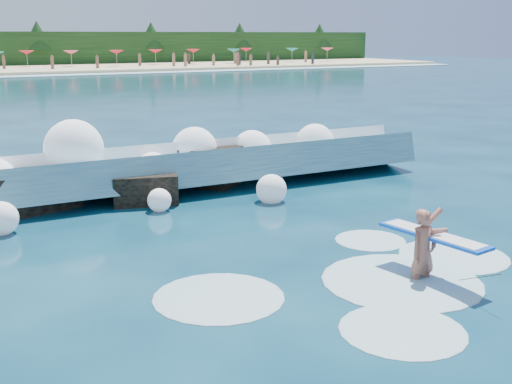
% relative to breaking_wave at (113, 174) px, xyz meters
% --- Properties ---
extents(ground, '(200.00, 200.00, 0.00)m').
position_rel_breaking_wave_xyz_m(ground, '(-0.04, -8.01, -0.60)').
color(ground, '#07273B').
rests_on(ground, ground).
extents(breaking_wave, '(19.98, 3.04, 1.72)m').
position_rel_breaking_wave_xyz_m(breaking_wave, '(0.00, 0.00, 0.00)').
color(breaking_wave, teal).
rests_on(breaking_wave, ground).
extents(rock_cluster, '(8.29, 3.29, 1.35)m').
position_rel_breaking_wave_xyz_m(rock_cluster, '(0.17, -0.43, -0.17)').
color(rock_cluster, black).
rests_on(rock_cluster, ground).
extents(surfer_with_board, '(1.02, 2.88, 1.68)m').
position_rel_breaking_wave_xyz_m(surfer_with_board, '(3.24, -9.41, 0.02)').
color(surfer_with_board, '#A05C4B').
rests_on(surfer_with_board, ground).
extents(wave_spray, '(14.81, 4.39, 2.33)m').
position_rel_breaking_wave_xyz_m(wave_spray, '(-0.20, -0.18, 0.49)').
color(wave_spray, white).
rests_on(wave_spray, ground).
extents(surf_foam, '(8.71, 5.71, 0.15)m').
position_rel_breaking_wave_xyz_m(surf_foam, '(2.55, -9.07, -0.60)').
color(surf_foam, silver).
rests_on(surf_foam, ground).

